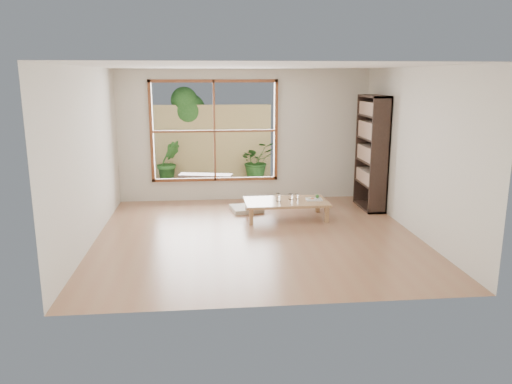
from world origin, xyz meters
The scene contains 15 objects.
ground centered at (0.00, 0.00, 0.00)m, with size 5.00×5.00×0.00m, color #9A6D4D.
low_table centered at (0.61, 0.95, 0.28)m, with size 1.46×0.83×0.32m.
floor_cushion centered at (-0.04, 1.50, 0.04)m, with size 0.55×0.55×0.08m, color beige.
bookshelf centered at (2.31, 1.50, 1.06)m, with size 0.34×0.95×2.12m, color #32231C.
glass_tall centered at (0.47, 0.90, 0.39)m, with size 0.08×0.08×0.14m, color silver.
glass_mid centered at (0.82, 1.07, 0.36)m, with size 0.06×0.06×0.09m, color silver.
glass_short centered at (0.71, 1.03, 0.37)m, with size 0.08×0.08×0.10m, color silver.
glass_small centered at (0.48, 0.91, 0.36)m, with size 0.07×0.07×0.08m, color silver.
food_tray centered at (1.13, 0.96, 0.34)m, with size 0.29×0.21×0.09m.
deck centered at (-0.60, 3.56, 0.00)m, with size 2.80×2.00×0.05m, color #352F26.
garden_bench centered at (-0.80, 3.17, 0.33)m, with size 1.19×0.56×0.36m.
bamboo_fence centered at (-0.60, 4.56, 0.90)m, with size 2.80×0.06×1.80m, color tan.
shrub_right centered at (0.43, 4.34, 0.48)m, with size 0.82×0.71×0.91m, color #2F5F23.
shrub_left centered at (-1.64, 4.06, 0.52)m, with size 0.55×0.44×1.00m, color #2F5F23.
garden_tree centered at (-1.28, 4.86, 1.63)m, with size 1.04×0.85×2.22m.
Camera 1 is at (-0.77, -7.49, 2.45)m, focal length 35.00 mm.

